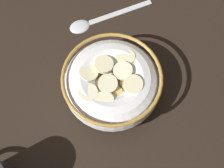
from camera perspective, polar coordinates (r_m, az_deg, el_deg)
name	(u,v)px	position (r cm, az deg, el deg)	size (l,w,h in cm)	color
ground_plane	(112,93)	(52.95, 0.00, -1.62)	(127.20, 127.20, 2.00)	black
cereal_bowl	(112,83)	(48.93, -0.01, 0.13)	(15.92, 15.92, 6.62)	white
spoon	(94,21)	(58.23, -3.47, 11.79)	(11.31, 14.70, 0.80)	silver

